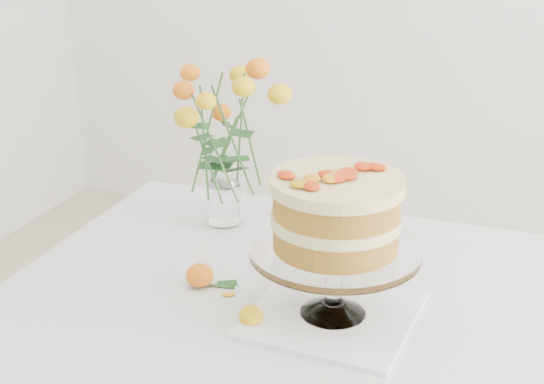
# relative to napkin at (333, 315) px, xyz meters

# --- Properties ---
(table) EXTENTS (1.43, 0.93, 0.76)m
(table) POSITION_rel_napkin_xyz_m (0.05, 0.06, -0.09)
(table) COLOR tan
(table) RESTS_ON ground
(napkin) EXTENTS (0.31, 0.31, 0.01)m
(napkin) POSITION_rel_napkin_xyz_m (0.00, 0.00, 0.00)
(napkin) COLOR white
(napkin) RESTS_ON table
(cake_stand) EXTENTS (0.31, 0.31, 0.28)m
(cake_stand) POSITION_rel_napkin_xyz_m (-0.00, 0.00, 0.19)
(cake_stand) COLOR white
(cake_stand) RESTS_ON napkin
(rose_vase) EXTENTS (0.29, 0.29, 0.40)m
(rose_vase) POSITION_rel_napkin_xyz_m (-0.36, 0.32, 0.23)
(rose_vase) COLOR white
(rose_vase) RESTS_ON table
(loose_rose_near) EXTENTS (0.08, 0.04, 0.04)m
(loose_rose_near) POSITION_rel_napkin_xyz_m (-0.13, -0.08, 0.01)
(loose_rose_near) COLOR yellow
(loose_rose_near) RESTS_ON table
(loose_rose_far) EXTENTS (0.10, 0.05, 0.05)m
(loose_rose_far) POSITION_rel_napkin_xyz_m (-0.28, 0.02, 0.02)
(loose_rose_far) COLOR orange
(loose_rose_far) RESTS_ON table
(stray_petal_a) EXTENTS (0.03, 0.02, 0.00)m
(stray_petal_a) POSITION_rel_napkin_xyz_m (-0.07, -0.04, -0.00)
(stray_petal_a) COLOR orange
(stray_petal_a) RESTS_ON table
(stray_petal_b) EXTENTS (0.03, 0.02, 0.00)m
(stray_petal_b) POSITION_rel_napkin_xyz_m (0.03, -0.08, -0.00)
(stray_petal_b) COLOR orange
(stray_petal_b) RESTS_ON table
(stray_petal_c) EXTENTS (0.03, 0.02, 0.00)m
(stray_petal_c) POSITION_rel_napkin_xyz_m (0.07, -0.12, -0.00)
(stray_petal_c) COLOR orange
(stray_petal_c) RESTS_ON table
(stray_petal_d) EXTENTS (0.03, 0.02, 0.00)m
(stray_petal_d) POSITION_rel_napkin_xyz_m (-0.21, 0.01, -0.00)
(stray_petal_d) COLOR orange
(stray_petal_d) RESTS_ON table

